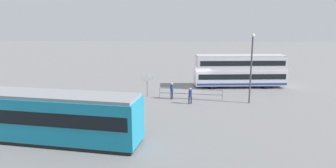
{
  "coord_description": "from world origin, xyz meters",
  "views": [
    {
      "loc": [
        0.9,
        34.65,
        7.98
      ],
      "look_at": [
        3.27,
        6.32,
        1.84
      ],
      "focal_mm": 31.46,
      "sensor_mm": 36.0,
      "label": 1
    }
  ],
  "objects_px": {
    "pedestrian_near_railing": "(172,90)",
    "pedestrian_crossing": "(190,95)",
    "street_lamp": "(251,63)",
    "tram_yellow": "(43,116)",
    "info_sign": "(147,80)",
    "double_decker_bus": "(240,71)"
  },
  "relations": [
    {
      "from": "double_decker_bus",
      "to": "info_sign",
      "type": "distance_m",
      "value": 11.95
    },
    {
      "from": "double_decker_bus",
      "to": "pedestrian_near_railing",
      "type": "bearing_deg",
      "value": 39.42
    },
    {
      "from": "tram_yellow",
      "to": "info_sign",
      "type": "relative_size",
      "value": 5.41
    },
    {
      "from": "info_sign",
      "to": "pedestrian_crossing",
      "type": "bearing_deg",
      "value": 151.95
    },
    {
      "from": "tram_yellow",
      "to": "street_lamp",
      "type": "distance_m",
      "value": 18.96
    },
    {
      "from": "info_sign",
      "to": "street_lamp",
      "type": "bearing_deg",
      "value": 171.08
    },
    {
      "from": "tram_yellow",
      "to": "pedestrian_crossing",
      "type": "distance_m",
      "value": 13.82
    },
    {
      "from": "pedestrian_near_railing",
      "to": "street_lamp",
      "type": "relative_size",
      "value": 0.26
    },
    {
      "from": "pedestrian_near_railing",
      "to": "street_lamp",
      "type": "bearing_deg",
      "value": 173.71
    },
    {
      "from": "pedestrian_near_railing",
      "to": "info_sign",
      "type": "relative_size",
      "value": 0.69
    },
    {
      "from": "double_decker_bus",
      "to": "info_sign",
      "type": "bearing_deg",
      "value": 28.26
    },
    {
      "from": "pedestrian_near_railing",
      "to": "pedestrian_crossing",
      "type": "relative_size",
      "value": 1.07
    },
    {
      "from": "info_sign",
      "to": "street_lamp",
      "type": "relative_size",
      "value": 0.37
    },
    {
      "from": "tram_yellow",
      "to": "info_sign",
      "type": "distance_m",
      "value": 13.23
    },
    {
      "from": "pedestrian_near_railing",
      "to": "street_lamp",
      "type": "distance_m",
      "value": 8.32
    },
    {
      "from": "tram_yellow",
      "to": "street_lamp",
      "type": "bearing_deg",
      "value": -145.98
    },
    {
      "from": "pedestrian_crossing",
      "to": "tram_yellow",
      "type": "bearing_deg",
      "value": 44.77
    },
    {
      "from": "double_decker_bus",
      "to": "pedestrian_near_railing",
      "type": "distance_m",
      "value": 10.19
    },
    {
      "from": "pedestrian_crossing",
      "to": "info_sign",
      "type": "relative_size",
      "value": 0.65
    },
    {
      "from": "double_decker_bus",
      "to": "pedestrian_near_railing",
      "type": "height_order",
      "value": "double_decker_bus"
    },
    {
      "from": "pedestrian_crossing",
      "to": "street_lamp",
      "type": "height_order",
      "value": "street_lamp"
    },
    {
      "from": "double_decker_bus",
      "to": "info_sign",
      "type": "relative_size",
      "value": 4.45
    }
  ]
}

